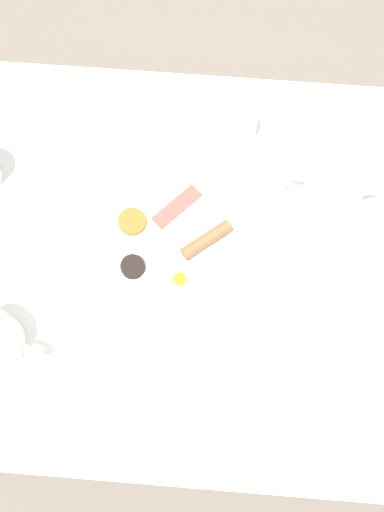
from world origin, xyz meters
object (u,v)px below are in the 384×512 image
object	(u,v)px
knife_by_plate	(77,125)
fork_spare	(128,386)
teacup_with_saucer_left	(235,124)
fork_by_plate	(349,313)
teapot_far	(334,186)
spoon_for_tea	(265,426)
breakfast_plate	(167,245)

from	to	relation	value
knife_by_plate	fork_spare	xyz separation A→B (m)	(0.51, 0.16, 0.00)
teacup_with_saucer_left	knife_by_plate	bearing A→B (deg)	-87.79
teacup_with_saucer_left	fork_by_plate	world-z (taller)	teacup_with_saucer_left
teapot_far	teacup_with_saucer_left	world-z (taller)	teapot_far
knife_by_plate	spoon_for_tea	distance (m)	0.69
teacup_with_saucer_left	fork_by_plate	size ratio (longest dim) A/B	0.89
breakfast_plate	teacup_with_saucer_left	world-z (taller)	teacup_with_saucer_left
teacup_with_saucer_left	spoon_for_tea	world-z (taller)	teacup_with_saucer_left
teapot_far	knife_by_plate	world-z (taller)	teapot_far
teacup_with_saucer_left	fork_spare	xyz separation A→B (m)	(0.52, -0.16, -0.03)
breakfast_plate	fork_spare	world-z (taller)	breakfast_plate
breakfast_plate	fork_by_plate	xyz separation A→B (m)	(0.10, 0.35, -0.01)
fork_by_plate	breakfast_plate	bearing A→B (deg)	-106.52
teapot_far	fork_by_plate	bearing A→B (deg)	-74.74
teapot_far	fork_by_plate	world-z (taller)	teapot_far
fork_by_plate	knife_by_plate	xyz separation A→B (m)	(-0.35, -0.55, -0.00)
teacup_with_saucer_left	spoon_for_tea	distance (m)	0.58
spoon_for_tea	fork_spare	size ratio (longest dim) A/B	0.95
teapot_far	spoon_for_tea	size ratio (longest dim) A/B	1.26
breakfast_plate	fork_by_plate	distance (m)	0.36
fork_by_plate	fork_spare	distance (m)	0.42
teacup_with_saucer_left	fork_by_plate	distance (m)	0.43
breakfast_plate	teacup_with_saucer_left	size ratio (longest dim) A/B	1.87
fork_by_plate	knife_by_plate	world-z (taller)	same
spoon_for_tea	breakfast_plate	bearing A→B (deg)	-147.67
breakfast_plate	teapot_far	xyz separation A→B (m)	(-0.13, 0.30, 0.04)
breakfast_plate	teacup_with_saucer_left	distance (m)	0.28
knife_by_plate	teapot_far	bearing A→B (deg)	77.12
fork_by_plate	knife_by_plate	size ratio (longest dim) A/B	0.79
knife_by_plate	teacup_with_saucer_left	bearing A→B (deg)	92.21
fork_by_plate	fork_spare	xyz separation A→B (m)	(0.16, -0.39, 0.00)
teacup_with_saucer_left	breakfast_plate	bearing A→B (deg)	-23.87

